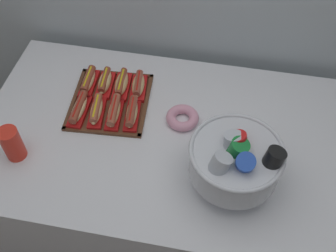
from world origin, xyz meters
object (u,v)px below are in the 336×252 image
(serving_tray, at_px, (110,102))
(hot_dog_0, at_px, (79,109))
(hot_dog_5, at_px, (105,82))
(punch_bowl, at_px, (236,160))
(buffet_table, at_px, (163,180))
(hot_dog_1, at_px, (97,110))
(donut, at_px, (182,118))
(cup_stack, at_px, (12,144))
(hot_dog_7, at_px, (138,85))
(hot_dog_6, at_px, (122,84))
(hot_dog_2, at_px, (114,112))
(hot_dog_4, at_px, (88,81))
(hot_dog_3, at_px, (132,113))

(serving_tray, relative_size, hot_dog_0, 2.12)
(hot_dog_5, xyz_separation_m, punch_bowl, (0.60, -0.38, 0.10))
(hot_dog_5, distance_m, punch_bowl, 0.72)
(buffet_table, xyz_separation_m, hot_dog_5, (-0.30, 0.21, 0.39))
(hot_dog_1, distance_m, donut, 0.36)
(buffet_table, xyz_separation_m, cup_stack, (-0.54, -0.20, 0.42))
(hot_dog_0, xyz_separation_m, punch_bowl, (0.66, -0.21, 0.11))
(hot_dog_1, height_order, hot_dog_7, same)
(hot_dog_6, bearing_deg, hot_dog_2, -85.94)
(serving_tray, distance_m, hot_dog_0, 0.14)
(hot_dog_0, distance_m, hot_dog_4, 0.17)
(hot_dog_1, xyz_separation_m, hot_dog_2, (0.07, 0.01, 0.00))
(hot_dog_4, distance_m, punch_bowl, 0.78)
(hot_dog_1, bearing_deg, donut, 6.55)
(hot_dog_7, bearing_deg, hot_dog_5, -175.94)
(serving_tray, relative_size, hot_dog_3, 2.23)
(hot_dog_3, bearing_deg, hot_dog_5, 136.34)
(hot_dog_4, distance_m, donut, 0.46)
(punch_bowl, height_order, donut, punch_bowl)
(hot_dog_6, bearing_deg, punch_bowl, -36.35)
(buffet_table, relative_size, donut, 11.12)
(punch_bowl, bearing_deg, hot_dog_1, 159.87)
(hot_dog_3, relative_size, hot_dog_6, 1.01)
(punch_bowl, bearing_deg, serving_tray, 151.60)
(hot_dog_2, relative_size, punch_bowl, 0.53)
(hot_dog_1, relative_size, donut, 1.27)
(hot_dog_5, bearing_deg, hot_dog_0, -110.38)
(hot_dog_1, xyz_separation_m, hot_dog_3, (0.15, 0.01, 0.00))
(hot_dog_2, distance_m, hot_dog_3, 0.08)
(hot_dog_3, relative_size, hot_dog_4, 1.00)
(hot_dog_1, bearing_deg, hot_dog_2, 4.06)
(hot_dog_2, distance_m, hot_dog_4, 0.22)
(buffet_table, distance_m, hot_dog_3, 0.42)
(hot_dog_7, height_order, cup_stack, cup_stack)
(serving_tray, bearing_deg, hot_dog_1, -110.38)
(hot_dog_3, xyz_separation_m, hot_dog_4, (-0.24, 0.15, -0.00))
(buffet_table, relative_size, hot_dog_7, 9.43)
(serving_tray, bearing_deg, hot_dog_2, -61.49)
(hot_dog_2, bearing_deg, hot_dog_4, 136.34)
(hot_dog_3, height_order, hot_dog_4, hot_dog_3)
(hot_dog_0, distance_m, hot_dog_2, 0.15)
(punch_bowl, bearing_deg, hot_dog_4, 150.91)
(serving_tray, xyz_separation_m, hot_dog_2, (0.04, -0.08, 0.03))
(serving_tray, distance_m, donut, 0.33)
(hot_dog_0, bearing_deg, buffet_table, -6.46)
(buffet_table, relative_size, punch_bowl, 4.53)
(hot_dog_2, relative_size, hot_dog_3, 1.04)
(hot_dog_0, distance_m, hot_dog_6, 0.22)
(hot_dog_7, bearing_deg, cup_stack, -132.44)
(punch_bowl, height_order, cup_stack, punch_bowl)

